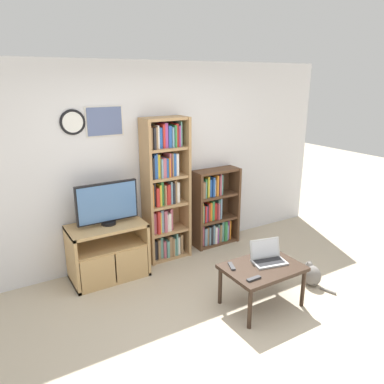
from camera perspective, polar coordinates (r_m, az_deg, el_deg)
The scene contains 11 objects.
ground_plane at distance 3.96m, azimuth 6.79°, elevation -20.33°, with size 18.00×18.00×0.00m, color #BCAD93.
wall_back at distance 4.97m, azimuth -6.91°, elevation 4.31°, with size 5.82×0.09×2.60m.
tv_stand at distance 4.76m, azimuth -12.61°, elevation -8.84°, with size 0.91×0.52×0.69m.
television at distance 4.56m, azimuth -12.79°, elevation -1.73°, with size 0.74×0.18×0.52m.
bookshelf_tall at distance 4.96m, azimuth -4.35°, elevation 0.10°, with size 0.60×0.31×1.92m.
bookshelf_short at distance 5.50m, azimuth 3.18°, elevation -2.78°, with size 0.69×0.28×1.14m.
coffee_table at distance 4.16m, azimuth 10.66°, elevation -11.69°, with size 0.82×0.59×0.47m.
laptop at distance 4.21m, azimuth 11.43°, elevation -9.60°, with size 0.40×0.32×0.23m.
remote_near_laptop at distance 3.87m, azimuth 9.40°, elevation -12.89°, with size 0.16×0.05×0.02m.
remote_far_from_laptop at distance 4.06m, azimuth 6.05°, elevation -11.18°, with size 0.10×0.17×0.02m.
cat at distance 4.81m, azimuth 17.77°, elevation -11.91°, with size 0.21×0.43×0.29m.
Camera 1 is at (-1.99, -2.44, 2.40)m, focal length 35.00 mm.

